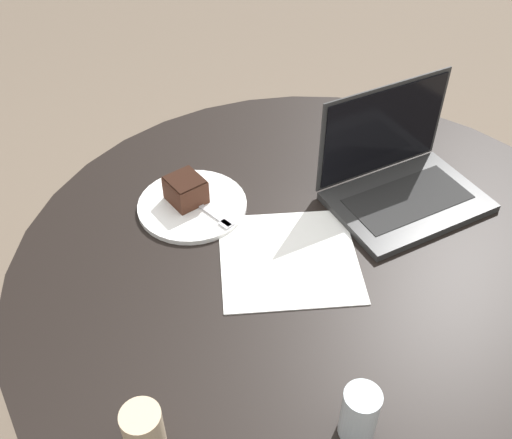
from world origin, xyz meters
TOP-DOWN VIEW (x-y plane):
  - ground_plane at (0.00, 0.00)m, footprint 12.00×12.00m
  - dining_table at (0.00, 0.00)m, footprint 1.34×1.34m
  - paper_document at (0.06, -0.05)m, footprint 0.40×0.39m
  - plate at (0.13, -0.32)m, footprint 0.25×0.25m
  - cake_slice at (0.14, -0.33)m, footprint 0.08×0.08m
  - fork at (0.12, -0.26)m, footprint 0.04×0.17m
  - coffee_glass at (0.51, 0.13)m, footprint 0.07×0.07m
  - water_glass at (0.22, 0.32)m, footprint 0.06×0.06m
  - laptop at (-0.28, -0.05)m, footprint 0.38×0.30m

SIDE VIEW (x-z plane):
  - ground_plane at x=0.00m, z-range 0.00..0.00m
  - dining_table at x=0.00m, z-range 0.26..1.03m
  - paper_document at x=0.06m, z-range 0.77..0.77m
  - plate at x=0.13m, z-range 0.77..0.78m
  - fork at x=0.12m, z-range 0.78..0.79m
  - cake_slice at x=0.14m, z-range 0.78..0.85m
  - laptop at x=-0.28m, z-range 0.69..0.94m
  - coffee_glass at x=0.51m, z-range 0.77..0.86m
  - water_glass at x=0.22m, z-range 0.77..0.88m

